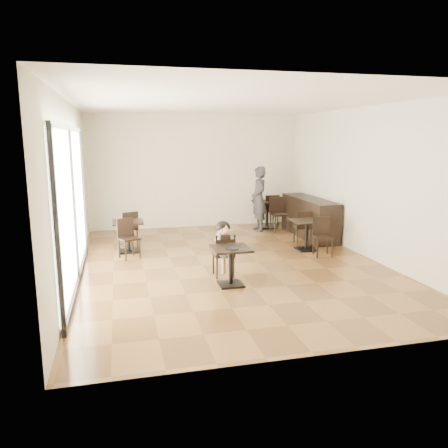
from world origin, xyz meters
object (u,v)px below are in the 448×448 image
object	(u,v)px
cafe_table_left	(129,237)
chair_back_a	(270,210)
cafe_table_mid	(306,235)
chair_mid_a	(302,227)
chair_left_a	(128,229)
child_chair	(223,255)
chair_left_b	(129,239)
child_table	(231,267)
child	(223,249)
cafe_table_back	(267,214)
chair_mid_b	(323,237)
adult_patron	(259,199)
chair_back_b	(279,215)

from	to	relation	value
cafe_table_left	chair_back_a	bearing A→B (deg)	26.54
cafe_table_mid	cafe_table_left	bearing A→B (deg)	168.71
chair_mid_a	chair_left_a	size ratio (longest dim) A/B	0.99
child_chair	chair_left_a	size ratio (longest dim) A/B	0.97
child_chair	chair_left_b	size ratio (longest dim) A/B	0.97
chair_left_a	chair_left_b	distance (m)	1.10
child_table	chair_mid_a	distance (m)	3.52
chair_mid_a	child	bearing A→B (deg)	48.08
cafe_table_back	chair_back_a	size ratio (longest dim) A/B	0.83
chair_mid_b	chair_left_b	distance (m)	4.19
chair_left_b	chair_mid_a	bearing A→B (deg)	-19.03
cafe_table_back	chair_left_b	size ratio (longest dim) A/B	0.92
adult_patron	child	bearing A→B (deg)	-28.56
chair_back_b	chair_mid_b	bearing A→B (deg)	-91.09
cafe_table_left	chair_mid_a	bearing A→B (deg)	-3.39
cafe_table_back	chair_mid_b	bearing A→B (deg)	-86.77
child_table	chair_mid_a	bearing A→B (deg)	45.93
chair_left_a	chair_back_b	bearing A→B (deg)	166.97
child	adult_patron	world-z (taller)	adult_patron
cafe_table_mid	chair_back_b	distance (m)	2.09
child_chair	chair_back_a	world-z (taller)	chair_back_a
cafe_table_left	cafe_table_mid	bearing A→B (deg)	-11.29
adult_patron	cafe_table_back	bearing A→B (deg)	128.87
child_chair	cafe_table_back	world-z (taller)	child_chair
chair_mid_b	chair_mid_a	bearing A→B (deg)	99.13
chair_mid_b	chair_back_b	xyz separation A→B (m)	(-0.02, 2.63, 0.05)
cafe_table_back	chair_back_a	bearing A→B (deg)	52.14
child	chair_back_b	xyz separation A→B (m)	(2.43, 3.51, -0.05)
adult_patron	chair_left_b	distance (m)	4.17
chair_left_a	chair_mid_b	bearing A→B (deg)	131.99
child_table	chair_left_a	size ratio (longest dim) A/B	0.81
child_chair	cafe_table_mid	xyz separation A→B (m)	(2.31, 1.43, -0.06)
cafe_table_left	chair_mid_a	xyz separation A→B (m)	(4.11, -0.24, 0.07)
cafe_table_back	child_table	bearing A→B (deg)	-116.18
child_table	chair_mid_b	xyz separation A→B (m)	(2.45, 1.43, 0.08)
child	chair_left_b	world-z (taller)	child
child_table	cafe_table_left	world-z (taller)	cafe_table_left
cafe_table_left	chair_left_b	distance (m)	0.55
cafe_table_back	chair_mid_b	xyz separation A→B (m)	(0.18, -3.18, 0.03)
adult_patron	cafe_table_left	bearing A→B (deg)	-68.30
adult_patron	chair_back_b	distance (m)	0.71
child_chair	child	world-z (taller)	child
cafe_table_mid	chair_back_a	size ratio (longest dim) A/B	0.74
chair_back_b	adult_patron	bearing A→B (deg)	152.28
child_chair	cafe_table_back	size ratio (longest dim) A/B	1.06
cafe_table_left	chair_left_a	distance (m)	0.55
cafe_table_back	chair_mid_a	bearing A→B (deg)	-85.08
cafe_table_mid	child	bearing A→B (deg)	-148.23
chair_left_a	chair_back_a	bearing A→B (deg)	176.76
adult_patron	chair_left_a	world-z (taller)	adult_patron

